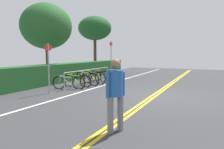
{
  "coord_description": "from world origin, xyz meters",
  "views": [
    {
      "loc": [
        -8.61,
        -2.16,
        1.76
      ],
      "look_at": [
        0.43,
        2.22,
        0.73
      ],
      "focal_mm": 33.66,
      "sensor_mm": 36.0,
      "label": 1
    }
  ],
  "objects_px": {
    "bicycle_2": "(87,78)",
    "pedestrian": "(115,90)",
    "bicycle_3": "(93,77)",
    "bicycle_5": "(105,76)",
    "bicycle_4": "(98,76)",
    "tree_far_right": "(95,28)",
    "bike_rack": "(89,73)",
    "sign_post_far": "(111,56)",
    "tree_mid": "(46,26)",
    "sign_post_near": "(48,64)",
    "bicycle_0": "(69,83)",
    "bicycle_1": "(77,81)"
  },
  "relations": [
    {
      "from": "sign_post_far",
      "to": "bicycle_3",
      "type": "bearing_deg",
      "value": -174.01
    },
    {
      "from": "pedestrian",
      "to": "bicycle_1",
      "type": "bearing_deg",
      "value": 42.78
    },
    {
      "from": "bicycle_2",
      "to": "tree_mid",
      "type": "height_order",
      "value": "tree_mid"
    },
    {
      "from": "sign_post_near",
      "to": "tree_far_right",
      "type": "bearing_deg",
      "value": 19.29
    },
    {
      "from": "sign_post_near",
      "to": "sign_post_far",
      "type": "bearing_deg",
      "value": 1.09
    },
    {
      "from": "bicycle_4",
      "to": "tree_far_right",
      "type": "height_order",
      "value": "tree_far_right"
    },
    {
      "from": "bicycle_4",
      "to": "tree_far_right",
      "type": "xyz_separation_m",
      "value": [
        5.62,
        3.49,
        3.62
      ]
    },
    {
      "from": "bicycle_2",
      "to": "bicycle_4",
      "type": "xyz_separation_m",
      "value": [
        1.37,
        0.1,
        -0.02
      ]
    },
    {
      "from": "bicycle_4",
      "to": "tree_far_right",
      "type": "relative_size",
      "value": 0.34
    },
    {
      "from": "bicycle_4",
      "to": "sign_post_far",
      "type": "relative_size",
      "value": 0.66
    },
    {
      "from": "bicycle_0",
      "to": "pedestrian",
      "type": "bearing_deg",
      "value": -132.81
    },
    {
      "from": "bicycle_3",
      "to": "bicycle_5",
      "type": "bearing_deg",
      "value": 0.21
    },
    {
      "from": "bicycle_2",
      "to": "sign_post_far",
      "type": "relative_size",
      "value": 0.69
    },
    {
      "from": "bicycle_5",
      "to": "sign_post_far",
      "type": "distance_m",
      "value": 1.99
    },
    {
      "from": "bicycle_3",
      "to": "sign_post_far",
      "type": "xyz_separation_m",
      "value": [
        2.94,
        0.31,
        1.17
      ]
    },
    {
      "from": "sign_post_near",
      "to": "sign_post_far",
      "type": "height_order",
      "value": "sign_post_far"
    },
    {
      "from": "bicycle_1",
      "to": "bicycle_2",
      "type": "bearing_deg",
      "value": -12.93
    },
    {
      "from": "bike_rack",
      "to": "tree_mid",
      "type": "distance_m",
      "value": 4.44
    },
    {
      "from": "bicycle_5",
      "to": "tree_far_right",
      "type": "relative_size",
      "value": 0.34
    },
    {
      "from": "bike_rack",
      "to": "bicycle_3",
      "type": "bearing_deg",
      "value": -15.9
    },
    {
      "from": "bicycle_0",
      "to": "sign_post_near",
      "type": "distance_m",
      "value": 1.66
    },
    {
      "from": "bicycle_0",
      "to": "tree_mid",
      "type": "xyz_separation_m",
      "value": [
        2.16,
        3.35,
        3.13
      ]
    },
    {
      "from": "bicycle_1",
      "to": "tree_mid",
      "type": "relative_size",
      "value": 0.34
    },
    {
      "from": "tree_mid",
      "to": "bicycle_5",
      "type": "bearing_deg",
      "value": -69.14
    },
    {
      "from": "bicycle_3",
      "to": "bicycle_4",
      "type": "bearing_deg",
      "value": 9.29
    },
    {
      "from": "bicycle_1",
      "to": "bicycle_3",
      "type": "relative_size",
      "value": 0.94
    },
    {
      "from": "bicycle_1",
      "to": "pedestrian",
      "type": "height_order",
      "value": "pedestrian"
    },
    {
      "from": "bike_rack",
      "to": "bicycle_4",
      "type": "distance_m",
      "value": 1.06
    },
    {
      "from": "bicycle_1",
      "to": "tree_mid",
      "type": "xyz_separation_m",
      "value": [
        1.43,
        3.3,
        3.13
      ]
    },
    {
      "from": "bicycle_3",
      "to": "tree_far_right",
      "type": "relative_size",
      "value": 0.35
    },
    {
      "from": "bicycle_0",
      "to": "bicycle_4",
      "type": "bearing_deg",
      "value": -0.48
    },
    {
      "from": "sign_post_near",
      "to": "bike_rack",
      "type": "bearing_deg",
      "value": -1.86
    },
    {
      "from": "bicycle_5",
      "to": "tree_mid",
      "type": "bearing_deg",
      "value": 110.86
    },
    {
      "from": "bicycle_0",
      "to": "bicycle_5",
      "type": "bearing_deg",
      "value": -2.23
    },
    {
      "from": "bicycle_1",
      "to": "bike_rack",
      "type": "bearing_deg",
      "value": -5.3
    },
    {
      "from": "bike_rack",
      "to": "tree_mid",
      "type": "relative_size",
      "value": 0.92
    },
    {
      "from": "bicycle_0",
      "to": "bicycle_4",
      "type": "distance_m",
      "value": 2.82
    },
    {
      "from": "bicycle_2",
      "to": "pedestrian",
      "type": "bearing_deg",
      "value": -142.2
    },
    {
      "from": "bike_rack",
      "to": "sign_post_near",
      "type": "distance_m",
      "value": 3.21
    },
    {
      "from": "bicycle_1",
      "to": "bicycle_5",
      "type": "bearing_deg",
      "value": -3.75
    },
    {
      "from": "sign_post_far",
      "to": "tree_far_right",
      "type": "xyz_separation_m",
      "value": [
        3.39,
        3.3,
        2.44
      ]
    },
    {
      "from": "bike_rack",
      "to": "sign_post_far",
      "type": "xyz_separation_m",
      "value": [
        3.25,
        0.22,
        0.91
      ]
    },
    {
      "from": "bicycle_3",
      "to": "tree_mid",
      "type": "bearing_deg",
      "value": 89.1
    },
    {
      "from": "bicycle_5",
      "to": "sign_post_near",
      "type": "height_order",
      "value": "sign_post_near"
    },
    {
      "from": "bicycle_1",
      "to": "bicycle_3",
      "type": "height_order",
      "value": "bicycle_3"
    },
    {
      "from": "bicycle_2",
      "to": "sign_post_near",
      "type": "relative_size",
      "value": 0.82
    },
    {
      "from": "bicycle_3",
      "to": "bicycle_5",
      "type": "distance_m",
      "value": 1.38
    },
    {
      "from": "bicycle_0",
      "to": "sign_post_far",
      "type": "height_order",
      "value": "sign_post_far"
    },
    {
      "from": "bicycle_2",
      "to": "bicycle_5",
      "type": "height_order",
      "value": "bicycle_2"
    },
    {
      "from": "sign_post_far",
      "to": "tree_far_right",
      "type": "height_order",
      "value": "tree_far_right"
    }
  ]
}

